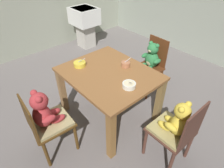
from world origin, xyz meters
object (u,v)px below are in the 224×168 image
object	(u,v)px
teddy_chair_near_front	(45,116)
porridge_bowl_white_near_right	(129,85)
porridge_bowl_yellow_near_left	(80,64)
dining_table	(109,81)
teddy_chair_near_right	(177,126)
teddy_chair_far_center	(151,60)
sink_basin	(85,22)
porridge_bowl_terracotta_far_center	(126,64)

from	to	relation	value
teddy_chair_near_front	porridge_bowl_white_near_right	xyz separation A→B (m)	(0.37, 0.85, 0.19)
teddy_chair_near_front	porridge_bowl_yellow_near_left	size ratio (longest dim) A/B	5.64
dining_table	porridge_bowl_white_near_right	size ratio (longest dim) A/B	7.55
dining_table	teddy_chair_near_front	world-z (taller)	teddy_chair_near_front
dining_table	teddy_chair_near_front	bearing A→B (deg)	-90.20
teddy_chair_near_front	porridge_bowl_yellow_near_left	distance (m)	0.80
porridge_bowl_yellow_near_left	dining_table	bearing A→B (deg)	26.15
teddy_chair_near_front	teddy_chair_near_right	bearing A→B (deg)	-42.72
dining_table	teddy_chair_far_center	bearing A→B (deg)	91.68
dining_table	porridge_bowl_white_near_right	xyz separation A→B (m)	(0.37, -0.03, 0.16)
teddy_chair_near_front	sink_basin	distance (m)	2.82
teddy_chair_near_right	teddy_chair_near_front	bearing A→B (deg)	44.49
dining_table	teddy_chair_near_front	size ratio (longest dim) A/B	1.28
porridge_bowl_white_near_right	teddy_chair_near_right	bearing A→B (deg)	7.19
porridge_bowl_terracotta_far_center	porridge_bowl_white_near_right	size ratio (longest dim) A/B	0.80
teddy_chair_far_center	teddy_chair_near_front	size ratio (longest dim) A/B	0.99
teddy_chair_near_front	sink_basin	world-z (taller)	teddy_chair_near_front
porridge_bowl_terracotta_far_center	sink_basin	xyz separation A→B (m)	(-2.08, 0.81, -0.18)
teddy_chair_near_right	porridge_bowl_yellow_near_left	size ratio (longest dim) A/B	5.57
teddy_chair_far_center	teddy_chair_near_front	world-z (taller)	teddy_chair_near_front
porridge_bowl_yellow_near_left	sink_basin	bearing A→B (deg)	143.59
dining_table	teddy_chair_far_center	distance (m)	0.88
dining_table	porridge_bowl_terracotta_far_center	bearing A→B (deg)	82.39
porridge_bowl_white_near_right	porridge_bowl_terracotta_far_center	bearing A→B (deg)	139.92
dining_table	porridge_bowl_yellow_near_left	distance (m)	0.43
teddy_chair_near_right	porridge_bowl_white_near_right	distance (m)	0.64
porridge_bowl_terracotta_far_center	teddy_chair_far_center	bearing A→B (deg)	95.47
teddy_chair_far_center	porridge_bowl_yellow_near_left	xyz separation A→B (m)	(-0.34, -1.05, 0.19)
teddy_chair_far_center	teddy_chair_near_right	size ratio (longest dim) A/B	1.00
teddy_chair_far_center	porridge_bowl_yellow_near_left	world-z (taller)	teddy_chair_far_center
porridge_bowl_terracotta_far_center	porridge_bowl_yellow_near_left	world-z (taller)	porridge_bowl_yellow_near_left
dining_table	teddy_chair_near_right	xyz separation A→B (m)	(0.97, 0.05, -0.05)
porridge_bowl_terracotta_far_center	teddy_chair_near_right	bearing A→B (deg)	-12.36
porridge_bowl_terracotta_far_center	sink_basin	world-z (taller)	sink_basin
teddy_chair_near_front	sink_basin	size ratio (longest dim) A/B	1.01
teddy_chair_far_center	teddy_chair_near_right	bearing A→B (deg)	51.96
teddy_chair_near_right	teddy_chair_near_front	distance (m)	1.34
teddy_chair_far_center	porridge_bowl_terracotta_far_center	distance (m)	0.66
porridge_bowl_terracotta_far_center	sink_basin	bearing A→B (deg)	158.75
porridge_bowl_white_near_right	sink_basin	distance (m)	2.66
porridge_bowl_white_near_right	porridge_bowl_yellow_near_left	size ratio (longest dim) A/B	0.96
porridge_bowl_white_near_right	sink_basin	world-z (taller)	sink_basin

